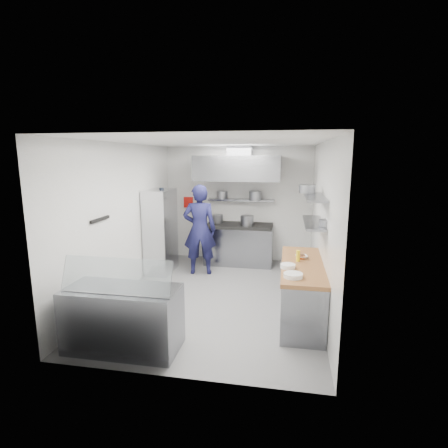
% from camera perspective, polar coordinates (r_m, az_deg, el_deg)
% --- Properties ---
extents(floor, '(5.00, 5.00, 0.00)m').
position_cam_1_polar(floor, '(6.65, -0.95, -11.62)').
color(floor, '#5E5E60').
rests_on(floor, ground).
extents(ceiling, '(5.00, 5.00, 0.00)m').
position_cam_1_polar(ceiling, '(6.15, -1.03, 13.26)').
color(ceiling, silver).
rests_on(ceiling, wall_back).
extents(wall_back, '(3.60, 2.80, 0.02)m').
position_cam_1_polar(wall_back, '(8.68, 2.25, 3.31)').
color(wall_back, white).
rests_on(wall_back, floor).
extents(wall_front, '(3.60, 2.80, 0.02)m').
position_cam_1_polar(wall_front, '(3.90, -8.26, -6.34)').
color(wall_front, white).
rests_on(wall_front, floor).
extents(wall_left, '(2.80, 5.00, 0.02)m').
position_cam_1_polar(wall_left, '(6.83, -15.97, 0.81)').
color(wall_left, white).
rests_on(wall_left, floor).
extents(wall_right, '(2.80, 5.00, 0.02)m').
position_cam_1_polar(wall_right, '(6.16, 15.67, -0.24)').
color(wall_right, white).
rests_on(wall_right, floor).
extents(gas_range, '(1.60, 0.80, 0.90)m').
position_cam_1_polar(gas_range, '(8.46, 2.49, -3.45)').
color(gas_range, gray).
rests_on(gas_range, floor).
extents(cooktop, '(1.57, 0.78, 0.06)m').
position_cam_1_polar(cooktop, '(8.36, 2.52, -0.26)').
color(cooktop, black).
rests_on(cooktop, gas_range).
extents(stock_pot_left, '(0.26, 0.26, 0.20)m').
position_cam_1_polar(stock_pot_left, '(8.53, -1.04, 0.87)').
color(stock_pot_left, slate).
rests_on(stock_pot_left, cooktop).
extents(stock_pot_mid, '(0.31, 0.31, 0.24)m').
position_cam_1_polar(stock_pot_mid, '(8.18, 3.77, 0.55)').
color(stock_pot_mid, slate).
rests_on(stock_pot_mid, cooktop).
extents(over_range_shelf, '(1.60, 0.30, 0.04)m').
position_cam_1_polar(over_range_shelf, '(8.50, 2.78, 3.95)').
color(over_range_shelf, gray).
rests_on(over_range_shelf, wall_back).
extents(shelf_pot_a, '(0.27, 0.27, 0.18)m').
position_cam_1_polar(shelf_pot_a, '(8.62, -0.32, 4.80)').
color(shelf_pot_a, slate).
rests_on(shelf_pot_a, over_range_shelf).
extents(shelf_pot_b, '(0.29, 0.29, 0.22)m').
position_cam_1_polar(shelf_pot_b, '(8.24, 5.10, 4.61)').
color(shelf_pot_b, slate).
rests_on(shelf_pot_b, over_range_shelf).
extents(extractor_hood, '(1.90, 1.15, 0.55)m').
position_cam_1_polar(extractor_hood, '(8.03, 2.43, 9.13)').
color(extractor_hood, gray).
rests_on(extractor_hood, wall_back).
extents(hood_duct, '(0.55, 0.55, 0.24)m').
position_cam_1_polar(hood_duct, '(8.25, 2.67, 11.82)').
color(hood_duct, slate).
rests_on(hood_duct, extractor_hood).
extents(red_firebox, '(0.22, 0.10, 0.26)m').
position_cam_1_polar(red_firebox, '(8.88, -5.82, 3.56)').
color(red_firebox, red).
rests_on(red_firebox, wall_back).
extents(chef, '(0.79, 0.59, 1.98)m').
position_cam_1_polar(chef, '(7.62, -3.99, -0.93)').
color(chef, '#14143C').
rests_on(chef, floor).
extents(wire_rack, '(0.50, 0.90, 1.85)m').
position_cam_1_polar(wire_rack, '(7.86, -10.30, -1.19)').
color(wire_rack, silver).
rests_on(wire_rack, floor).
extents(rack_bin_a, '(0.14, 0.18, 0.16)m').
position_cam_1_polar(rack_bin_a, '(7.78, -10.56, -2.26)').
color(rack_bin_a, white).
rests_on(rack_bin_a, wire_rack).
extents(rack_bin_b, '(0.15, 0.19, 0.17)m').
position_cam_1_polar(rack_bin_b, '(7.90, -10.09, 1.65)').
color(rack_bin_b, yellow).
rests_on(rack_bin_b, wire_rack).
extents(rack_jar, '(0.10, 0.10, 0.18)m').
position_cam_1_polar(rack_jar, '(7.72, -10.15, 5.18)').
color(rack_jar, black).
rests_on(rack_jar, wire_rack).
extents(knife_strip, '(0.04, 0.55, 0.05)m').
position_cam_1_polar(knife_strip, '(6.01, -19.59, 0.72)').
color(knife_strip, black).
rests_on(knife_strip, wall_left).
extents(prep_counter_base, '(0.62, 2.00, 0.84)m').
position_cam_1_polar(prep_counter_base, '(5.83, 12.51, -10.76)').
color(prep_counter_base, gray).
rests_on(prep_counter_base, floor).
extents(prep_counter_top, '(0.65, 2.04, 0.06)m').
position_cam_1_polar(prep_counter_top, '(5.68, 12.69, -6.54)').
color(prep_counter_top, olive).
rests_on(prep_counter_top, prep_counter_base).
extents(plate_stack_a, '(0.27, 0.27, 0.06)m').
position_cam_1_polar(plate_stack_a, '(4.99, 11.22, -8.22)').
color(plate_stack_a, white).
rests_on(plate_stack_a, prep_counter_top).
extents(plate_stack_b, '(0.23, 0.23, 0.06)m').
position_cam_1_polar(plate_stack_b, '(5.38, 10.39, -6.77)').
color(plate_stack_b, white).
rests_on(plate_stack_b, prep_counter_top).
extents(copper_pan, '(0.15, 0.15, 0.06)m').
position_cam_1_polar(copper_pan, '(5.91, 12.41, -5.23)').
color(copper_pan, '#BB6634').
rests_on(copper_pan, prep_counter_top).
extents(squeeze_bottle, '(0.06, 0.06, 0.18)m').
position_cam_1_polar(squeeze_bottle, '(5.73, 11.99, -5.11)').
color(squeeze_bottle, yellow).
rests_on(squeeze_bottle, prep_counter_top).
extents(mixing_bowl, '(0.23, 0.23, 0.05)m').
position_cam_1_polar(mixing_bowl, '(5.93, 12.51, -5.25)').
color(mixing_bowl, white).
rests_on(mixing_bowl, prep_counter_top).
extents(wall_shelf_lower, '(0.30, 1.30, 0.04)m').
position_cam_1_polar(wall_shelf_lower, '(5.83, 14.41, 0.22)').
color(wall_shelf_lower, gray).
rests_on(wall_shelf_lower, wall_right).
extents(wall_shelf_upper, '(0.30, 1.30, 0.04)m').
position_cam_1_polar(wall_shelf_upper, '(5.77, 14.61, 4.32)').
color(wall_shelf_upper, gray).
rests_on(wall_shelf_upper, wall_right).
extents(shelf_pot_c, '(0.23, 0.23, 0.10)m').
position_cam_1_polar(shelf_pot_c, '(5.45, 16.48, 0.13)').
color(shelf_pot_c, slate).
rests_on(shelf_pot_c, wall_shelf_lower).
extents(shelf_pot_d, '(0.28, 0.28, 0.14)m').
position_cam_1_polar(shelf_pot_d, '(6.15, 13.43, 5.60)').
color(shelf_pot_d, slate).
rests_on(shelf_pot_d, wall_shelf_upper).
extents(display_case, '(1.50, 0.70, 0.85)m').
position_cam_1_polar(display_case, '(5.01, -16.13, -14.61)').
color(display_case, gray).
rests_on(display_case, floor).
extents(display_glass, '(1.47, 0.19, 0.42)m').
position_cam_1_polar(display_glass, '(4.67, -17.21, -8.03)').
color(display_glass, silver).
rests_on(display_glass, display_case).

